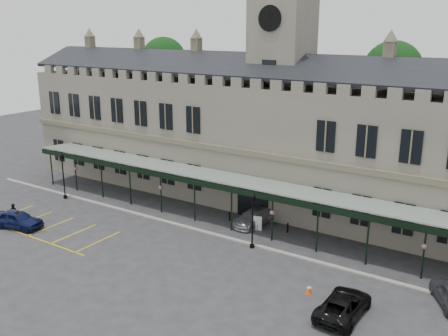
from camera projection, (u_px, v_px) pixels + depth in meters
The scene contains 19 objects.
ground at pixel (181, 261), 38.19m from camera, with size 140.00×140.00×0.00m, color #2C2C2F.
station_building at pixel (279, 140), 49.21m from camera, with size 60.00×10.36×17.30m.
clock_tower at pixel (281, 72), 47.45m from camera, with size 5.60×5.60×24.80m.
canopy at pixel (233, 204), 43.53m from camera, with size 50.00×4.10×4.30m.
kerb at pixel (221, 236), 42.60m from camera, with size 60.00×0.40×0.12m, color gray.
parking_markings at pixel (46, 228), 44.35m from camera, with size 16.00×6.00×0.01m, color gold, non-canonical shape.
tree_behind_left at pixel (164, 61), 66.36m from camera, with size 6.00×6.00×16.00m.
tree_behind_mid at pixel (392, 72), 50.57m from camera, with size 6.00×6.00×16.00m.
lamp_post_left at pixel (63, 171), 51.28m from camera, with size 0.47×0.47×5.00m.
lamp_post_mid at pixel (253, 215), 39.75m from camera, with size 0.45×0.45×4.76m.
traffic_cone at pixel (309, 289), 33.49m from camera, with size 0.42×0.42×0.67m.
sign_board at pixel (258, 223), 43.81m from camera, with size 0.76×0.22×1.31m.
bollard_left at pixel (230, 216), 45.97m from camera, with size 0.16×0.16×0.89m, color black.
bollard_right at pixel (288, 228), 43.39m from camera, with size 0.16×0.16×0.88m, color black.
car_left_a at pixel (17, 219), 44.30m from camera, with size 1.90×4.71×1.61m, color #0D143D.
car_taxi at pixel (254, 217), 45.12m from camera, with size 1.98×4.86×1.41m, color #929499.
car_van at pixel (343, 305), 30.89m from camera, with size 2.36×5.11×1.42m, color black.
person_a at pixel (18, 220), 43.83m from camera, with size 0.66×0.44×1.82m, color black.
person_b at pixel (13, 212), 46.21m from camera, with size 0.75×0.59×1.55m, color black.
Camera 1 is at (21.78, -27.28, 17.38)m, focal length 40.00 mm.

